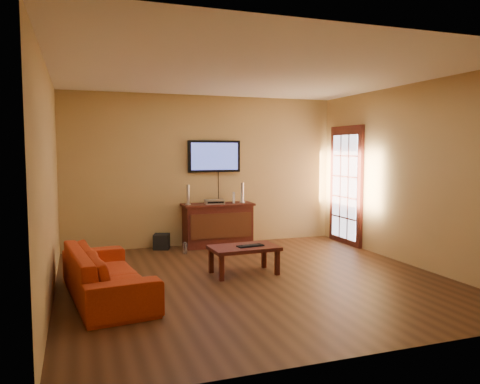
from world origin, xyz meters
name	(u,v)px	position (x,y,z in m)	size (l,w,h in m)	color
ground_plane	(254,279)	(0.00, 0.00, 0.00)	(5.00, 5.00, 0.00)	#361E0F
room_walls	(238,152)	(0.00, 0.62, 1.69)	(5.00, 5.00, 5.00)	tan
french_door	(346,187)	(2.46, 1.70, 1.05)	(0.07, 1.02, 2.22)	#39120D
media_console	(218,225)	(0.17, 2.25, 0.39)	(1.28, 0.49, 0.77)	#39120D
television	(214,156)	(0.17, 2.45, 1.61)	(0.97, 0.08, 0.57)	black
coffee_table	(244,250)	(-0.04, 0.29, 0.34)	(0.96, 0.60, 0.39)	#39120D
sofa	(107,265)	(-1.90, -0.16, 0.39)	(1.99, 0.58, 0.78)	#AC3313
speaker_left	(188,195)	(-0.37, 2.26, 0.93)	(0.10, 0.10, 0.35)	silver
speaker_right	(242,194)	(0.63, 2.24, 0.94)	(0.10, 0.10, 0.36)	silver
av_receiver	(215,202)	(0.10, 2.21, 0.81)	(0.33, 0.24, 0.08)	silver
game_console	(234,198)	(0.47, 2.25, 0.87)	(0.04, 0.14, 0.19)	white
subwoofer	(162,242)	(-0.83, 2.32, 0.13)	(0.26, 0.26, 0.26)	black
bottle	(185,248)	(-0.53, 1.81, 0.10)	(0.07, 0.07, 0.20)	white
keyboard	(250,246)	(0.04, 0.25, 0.40)	(0.39, 0.19, 0.02)	black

